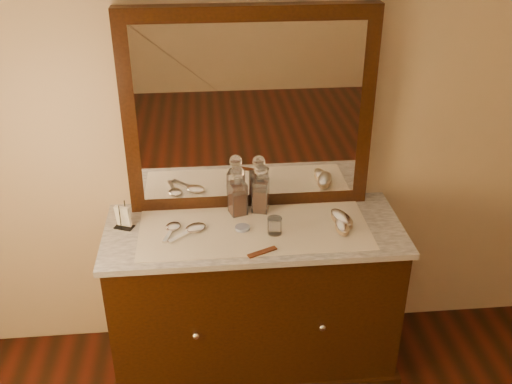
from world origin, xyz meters
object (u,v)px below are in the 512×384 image
mirror_frame (249,112)px  brush_far (342,219)px  decanter_left (238,195)px  hand_mirror_inner (193,229)px  napkin_rack (123,218)px  dresser_cabinet (254,300)px  pin_dish (242,228)px  hand_mirror_outer (172,228)px  decanter_right (260,193)px  comb (262,252)px  brush_near (342,226)px

mirror_frame → brush_far: mirror_frame is taller
decanter_left → hand_mirror_inner: decanter_left is taller
napkin_rack → dresser_cabinet: bearing=-5.8°
mirror_frame → pin_dish: 0.56m
pin_dish → hand_mirror_outer: (-0.33, 0.03, 0.00)m
mirror_frame → decanter_right: 0.41m
mirror_frame → comb: bearing=-87.9°
dresser_cabinet → mirror_frame: size_ratio=1.17×
dresser_cabinet → pin_dish: size_ratio=19.70×
dresser_cabinet → decanter_right: bearing=73.5°
decanter_left → hand_mirror_outer: decanter_left is taller
napkin_rack → hand_mirror_outer: napkin_rack is taller
pin_dish → decanter_right: decanter_right is taller
decanter_right → hand_mirror_inner: 0.39m
napkin_rack → hand_mirror_outer: 0.24m
mirror_frame → hand_mirror_inner: (-0.29, -0.25, -0.49)m
comb → pin_dish: bearing=84.5°
decanter_left → hand_mirror_outer: (-0.32, -0.13, -0.09)m
pin_dish → napkin_rack: bearing=172.5°
hand_mirror_outer → decanter_left: bearing=21.4°
decanter_right → brush_far: size_ratio=1.41×
decanter_left → brush_near: 0.53m
pin_dish → brush_near: brush_near is taller
pin_dish → brush_far: 0.48m
decanter_right → napkin_rack: bearing=-171.8°
brush_far → hand_mirror_outer: brush_far is taller
hand_mirror_outer → mirror_frame: bearing=30.4°
decanter_left → brush_far: 0.52m
pin_dish → decanter_left: bearing=94.3°
napkin_rack → decanter_left: decanter_left is taller
napkin_rack → decanter_right: 0.68m
decanter_right → brush_far: bearing=-23.2°
brush_far → brush_near: bearing=-100.0°
dresser_cabinet → napkin_rack: napkin_rack is taller
mirror_frame → decanter_left: (-0.07, -0.10, -0.40)m
brush_near → brush_far: brush_far is taller
napkin_rack → brush_near: size_ratio=0.90×
pin_dish → decanter_right: bearing=58.7°
brush_far → comb: bearing=-152.1°
dresser_cabinet → decanter_left: 0.57m
brush_near → hand_mirror_outer: brush_near is taller
decanter_right → brush_near: decanter_right is taller
brush_far → decanter_left: bearing=163.7°
dresser_cabinet → brush_far: 0.63m
brush_far → napkin_rack: bearing=176.4°
decanter_right → brush_near: bearing=-31.4°
hand_mirror_outer → hand_mirror_inner: size_ratio=0.95×
dresser_cabinet → pin_dish: (-0.06, -0.01, 0.45)m
mirror_frame → pin_dish: size_ratio=16.89×
dresser_cabinet → decanter_left: bearing=115.6°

